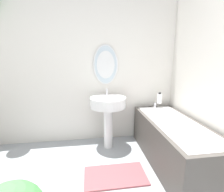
{
  "coord_description": "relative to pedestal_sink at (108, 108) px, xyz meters",
  "views": [
    {
      "loc": [
        0.1,
        -0.23,
        1.28
      ],
      "look_at": [
        0.33,
        1.4,
        0.91
      ],
      "focal_mm": 26.0,
      "sensor_mm": 36.0,
      "label": 1
    }
  ],
  "objects": [
    {
      "name": "shampoo_bottle",
      "position": [
        0.82,
        0.12,
        0.09
      ],
      "size": [
        0.07,
        0.07,
        0.17
      ],
      "color": "white",
      "rests_on": "bathtub"
    },
    {
      "name": "bath_mat",
      "position": [
        0.0,
        -0.64,
        -0.59
      ],
      "size": [
        0.69,
        0.38,
        0.02
      ],
      "color": "#934C51",
      "rests_on": "ground_plane"
    },
    {
      "name": "wall_back",
      "position": [
        -0.42,
        0.31,
        0.65
      ],
      "size": [
        3.0,
        0.3,
        2.4
      ],
      "color": "silver",
      "rests_on": "ground_plane"
    },
    {
      "name": "bathtub",
      "position": [
        0.76,
        -0.47,
        -0.32
      ],
      "size": [
        0.6,
        1.42,
        0.61
      ],
      "color": "#4C4742",
      "rests_on": "ground_plane"
    },
    {
      "name": "pedestal_sink",
      "position": [
        0.0,
        0.0,
        0.0
      ],
      "size": [
        0.5,
        0.5,
        0.86
      ],
      "color": "white",
      "rests_on": "ground_plane"
    }
  ]
}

